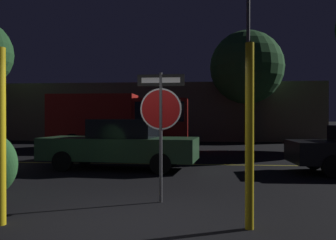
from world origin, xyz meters
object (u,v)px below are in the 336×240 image
object	(u,v)px
passing_car_2	(120,145)
yellow_pole_left	(0,136)
delivery_truck	(123,119)
tree_1	(247,67)
stop_sign	(161,111)
yellow_pole_right	(249,136)
street_lamp	(248,47)

from	to	relation	value
passing_car_2	yellow_pole_left	bearing A→B (deg)	-178.85
delivery_truck	tree_1	xyz separation A→B (m)	(6.55, 5.24, 3.10)
stop_sign	passing_car_2	size ratio (longest dim) A/B	0.49
stop_sign	yellow_pole_right	distance (m)	2.17
passing_car_2	street_lamp	xyz separation A→B (m)	(4.58, 5.76, 4.01)
yellow_pole_left	passing_car_2	world-z (taller)	yellow_pole_left
yellow_pole_left	passing_car_2	distance (m)	6.10
passing_car_2	tree_1	xyz separation A→B (m)	(5.21, 11.75, 3.87)
passing_car_2	tree_1	bearing A→B (deg)	-18.40
stop_sign	passing_car_2	bearing A→B (deg)	113.31
stop_sign	street_lamp	bearing A→B (deg)	75.81
street_lamp	passing_car_2	bearing A→B (deg)	-128.46
yellow_pole_left	delivery_truck	xyz separation A→B (m)	(-0.88, 12.56, 0.20)
delivery_truck	tree_1	bearing A→B (deg)	127.83
stop_sign	yellow_pole_right	xyz separation A→B (m)	(1.46, -1.56, -0.40)
passing_car_2	street_lamp	size ratio (longest dim) A/B	0.60
stop_sign	yellow_pole_left	xyz separation A→B (m)	(-2.22, -1.70, -0.41)
stop_sign	delivery_truck	distance (m)	11.30
delivery_truck	yellow_pole_right	bearing A→B (deg)	19.26
yellow_pole_left	delivery_truck	bearing A→B (deg)	93.99
yellow_pole_right	yellow_pole_left	bearing A→B (deg)	-177.94
tree_1	yellow_pole_right	bearing A→B (deg)	-96.44
yellow_pole_left	passing_car_2	size ratio (longest dim) A/B	0.53
delivery_truck	passing_car_2	bearing A→B (deg)	10.77
passing_car_2	tree_1	distance (m)	13.42
yellow_pole_left	passing_car_2	xyz separation A→B (m)	(0.46, 6.06, -0.56)
yellow_pole_left	yellow_pole_right	xyz separation A→B (m)	(3.68, 0.13, 0.01)
yellow_pole_right	passing_car_2	bearing A→B (deg)	118.48
yellow_pole_right	tree_1	size ratio (longest dim) A/B	0.39
street_lamp	stop_sign	bearing A→B (deg)	-105.56
stop_sign	yellow_pole_right	world-z (taller)	yellow_pole_right
yellow_pole_left	tree_1	size ratio (longest dim) A/B	0.39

